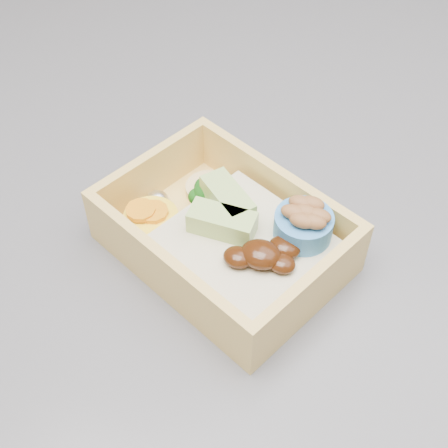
% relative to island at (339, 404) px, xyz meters
% --- Properties ---
extents(island, '(1.24, 0.84, 0.92)m').
position_rel_island_xyz_m(island, '(0.00, 0.00, 0.00)').
color(island, brown).
rests_on(island, ground).
extents(bento_box, '(0.20, 0.18, 0.06)m').
position_rel_island_xyz_m(bento_box, '(-0.11, -0.15, 0.48)').
color(bento_box, '#E4BB5E').
rests_on(bento_box, island).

